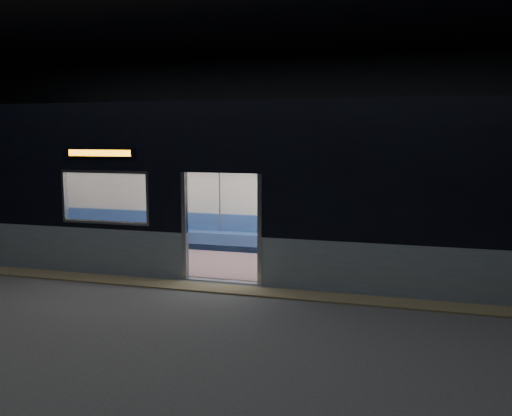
% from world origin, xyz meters
% --- Properties ---
extents(station_floor, '(24.00, 14.00, 0.01)m').
position_xyz_m(station_floor, '(0.00, 0.00, -0.01)').
color(station_floor, '#47494C').
rests_on(station_floor, ground).
extents(station_envelope, '(24.00, 14.00, 5.00)m').
position_xyz_m(station_envelope, '(0.00, 0.00, 3.66)').
color(station_envelope, black).
rests_on(station_envelope, station_floor).
extents(tactile_strip, '(22.80, 0.50, 0.03)m').
position_xyz_m(tactile_strip, '(0.00, 0.55, 0.01)').
color(tactile_strip, '#8C7F59').
rests_on(tactile_strip, station_floor).
extents(metro_car, '(18.00, 3.04, 3.35)m').
position_xyz_m(metro_car, '(-0.00, 2.54, 1.85)').
color(metro_car, '#90A0AB').
rests_on(metro_car, station_floor).
extents(passenger, '(0.39, 0.67, 1.36)m').
position_xyz_m(passenger, '(2.09, 3.55, 0.79)').
color(passenger, black).
rests_on(passenger, metro_car).
extents(handbag, '(0.34, 0.31, 0.15)m').
position_xyz_m(handbag, '(2.09, 3.33, 0.68)').
color(handbag, black).
rests_on(handbag, passenger).
extents(transit_map, '(1.09, 0.03, 0.71)m').
position_xyz_m(transit_map, '(5.00, 3.85, 1.51)').
color(transit_map, white).
rests_on(transit_map, metro_car).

